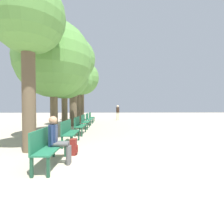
# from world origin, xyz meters

# --- Properties ---
(ground_plane) EXTENTS (80.00, 80.00, 0.00)m
(ground_plane) POSITION_xyz_m (0.00, 0.00, 0.00)
(ground_plane) COLOR #B7A88E
(bench_row_0) EXTENTS (0.43, 1.61, 0.93)m
(bench_row_0) POSITION_xyz_m (-1.56, 0.49, 0.54)
(bench_row_0) COLOR #1E6042
(bench_row_0) RESTS_ON ground_plane
(bench_row_1) EXTENTS (0.43, 1.61, 0.93)m
(bench_row_1) POSITION_xyz_m (-1.56, 2.99, 0.54)
(bench_row_1) COLOR #1E6042
(bench_row_1) RESTS_ON ground_plane
(bench_row_2) EXTENTS (0.43, 1.61, 0.93)m
(bench_row_2) POSITION_xyz_m (-1.56, 5.49, 0.54)
(bench_row_2) COLOR #1E6042
(bench_row_2) RESTS_ON ground_plane
(bench_row_3) EXTENTS (0.43, 1.61, 0.93)m
(bench_row_3) POSITION_xyz_m (-1.56, 7.99, 0.54)
(bench_row_3) COLOR #1E6042
(bench_row_3) RESTS_ON ground_plane
(bench_row_4) EXTENTS (0.43, 1.61, 0.93)m
(bench_row_4) POSITION_xyz_m (-1.56, 10.49, 0.54)
(bench_row_4) COLOR #1E6042
(bench_row_4) RESTS_ON ground_plane
(bench_row_5) EXTENTS (0.43, 1.61, 0.93)m
(bench_row_5) POSITION_xyz_m (-1.56, 12.99, 0.54)
(bench_row_5) COLOR #1E6042
(bench_row_5) RESTS_ON ground_plane
(tree_row_0) EXTENTS (2.39, 2.39, 5.59)m
(tree_row_0) POSITION_xyz_m (-2.61, 1.88, 4.27)
(tree_row_0) COLOR brown
(tree_row_0) RESTS_ON ground_plane
(tree_row_1) EXTENTS (3.64, 3.64, 5.55)m
(tree_row_1) POSITION_xyz_m (-2.61, 4.60, 3.72)
(tree_row_1) COLOR brown
(tree_row_1) RESTS_ON ground_plane
(tree_row_2) EXTENTS (3.09, 3.09, 5.05)m
(tree_row_2) POSITION_xyz_m (-2.61, 6.75, 3.48)
(tree_row_2) COLOR brown
(tree_row_2) RESTS_ON ground_plane
(tree_row_3) EXTENTS (3.38, 3.38, 6.77)m
(tree_row_3) POSITION_xyz_m (-2.61, 9.51, 4.99)
(tree_row_3) COLOR brown
(tree_row_3) RESTS_ON ground_plane
(tree_row_4) EXTENTS (2.59, 2.59, 5.11)m
(tree_row_4) POSITION_xyz_m (-2.61, 11.98, 3.76)
(tree_row_4) COLOR brown
(tree_row_4) RESTS_ON ground_plane
(tree_row_5) EXTENTS (3.52, 3.52, 6.26)m
(tree_row_5) POSITION_xyz_m (-2.61, 14.42, 4.46)
(tree_row_5) COLOR brown
(tree_row_5) RESTS_ON ground_plane
(person_seated) EXTENTS (0.55, 0.31, 1.24)m
(person_seated) POSITION_xyz_m (-1.33, 0.57, 0.67)
(person_seated) COLOR #4C4C4C
(person_seated) RESTS_ON ground_plane
(backpack) EXTENTS (0.21, 0.29, 0.48)m
(backpack) POSITION_xyz_m (-1.10, 1.46, 0.24)
(backpack) COLOR maroon
(backpack) RESTS_ON ground_plane
(pedestrian_near) EXTENTS (0.34, 0.24, 1.66)m
(pedestrian_near) POSITION_xyz_m (1.17, 15.09, 0.95)
(pedestrian_near) COLOR beige
(pedestrian_near) RESTS_ON ground_plane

